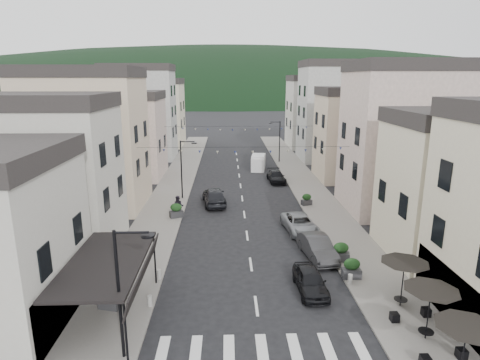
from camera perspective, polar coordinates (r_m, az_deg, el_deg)
The scene contains 26 objects.
sidewalk_left at distance 47.18m, azimuth -9.11°, elevation -0.51°, with size 4.00×76.00×0.12m, color slate.
sidewalk_right at distance 47.66m, azimuth 9.08°, elevation -0.36°, with size 4.00×76.00×0.12m, color slate.
hill_backdrop at distance 313.50m, azimuth -1.64°, elevation 12.05°, with size 640.00×360.00×70.00m, color black.
boutique_awning at distance 21.08m, azimuth -17.83°, elevation -11.20°, with size 3.77×7.50×3.28m.
buildings_row_left at distance 52.97m, azimuth -16.20°, elevation 7.39°, with size 10.20×54.16×14.00m.
buildings_row_right at distance 52.67m, azimuth 15.98°, elevation 7.58°, with size 10.20×54.16×14.50m.
cafe_terrace at distance 20.85m, azimuth 25.49°, elevation -14.58°, with size 2.50×8.10×2.53m.
streetlamp_left_near at distance 17.87m, azimuth -16.07°, elevation -13.77°, with size 1.70×0.56×6.00m.
streetlamp_left_far at distance 40.35m, azimuth -7.97°, elevation 2.34°, with size 1.70×0.56×6.00m.
streetlamp_right_far at distance 58.32m, azimuth 5.40°, elevation 6.07°, with size 1.70×0.56×6.00m.
bollards at distance 22.07m, azimuth 2.44°, elevation -17.20°, with size 11.66×10.26×0.60m.
bunting_near at distance 35.86m, azimuth 0.57°, elevation 4.16°, with size 19.00×0.28×0.62m.
bunting_far at distance 51.67m, azimuth -0.19°, elevation 7.27°, with size 19.00×0.28×0.62m.
parked_car_a at distance 24.06m, azimuth 9.98°, elevation -13.90°, with size 1.57×3.91×1.33m, color black.
parked_car_b at distance 28.21m, azimuth 10.95°, elevation -9.38°, with size 1.58×4.54×1.49m, color #2D2C2F.
parked_car_c at distance 32.53m, azimuth 8.49°, elevation -6.17°, with size 2.22×4.82×1.34m, color gray.
parked_car_d at distance 47.64m, azimuth 5.17°, elevation 0.49°, with size 1.82×4.47×1.30m, color black.
parked_car_e at distance 38.95m, azimuth -3.70°, elevation -2.30°, with size 2.02×5.03×1.71m, color black.
delivery_van at distance 54.09m, azimuth 2.64°, elevation 2.59°, with size 2.29×4.52×2.07m.
pedestrian_a at distance 28.12m, azimuth -15.81°, elevation -9.17°, with size 0.65×0.43×1.79m, color black.
pedestrian_b at distance 35.47m, azimuth -8.75°, elevation -3.75°, with size 0.93×0.72×1.91m, color black.
planter_la at distance 23.06m, azimuth -18.09°, elevation -15.58°, with size 1.23×0.87×1.25m.
planter_lb at distance 35.53m, azimuth -9.06°, elevation -4.30°, with size 1.29×1.02×1.27m.
planter_ra at distance 25.82m, azimuth 15.60°, elevation -12.01°, with size 1.14×0.64×1.27m.
planter_rb at distance 27.88m, azimuth 14.14°, elevation -9.88°, with size 1.26×0.87×1.28m.
planter_rc at distance 39.02m, azimuth 9.46°, elevation -2.75°, with size 1.11×0.85×1.10m.
Camera 1 is at (-1.51, -13.27, 11.93)m, focal length 30.00 mm.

